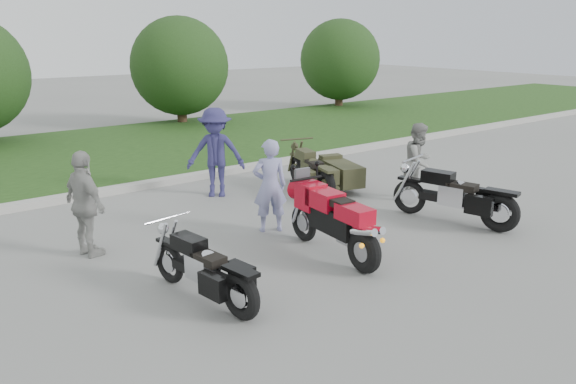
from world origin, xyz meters
TOP-DOWN VIEW (x-y plane):
  - ground at (0.00, 0.00)m, footprint 80.00×80.00m
  - curb at (0.00, 6.00)m, footprint 60.00×0.30m
  - grass_strip at (0.00, 10.15)m, footprint 60.00×8.00m
  - tree_mid_right at (4.00, 13.50)m, footprint 3.60×3.60m
  - tree_far_right at (12.00, 13.50)m, footprint 3.60×3.60m
  - sportbike_red at (-0.09, 0.39)m, footprint 0.48×2.23m
  - cruiser_left at (-2.43, 0.24)m, footprint 0.54×2.13m
  - cruiser_right at (2.81, 0.19)m, footprint 0.85×2.39m
  - cruiser_sidecar at (2.37, 3.27)m, footprint 1.49×2.25m
  - person_stripe at (-0.18, 1.97)m, footprint 0.72×0.62m
  - person_grey at (3.41, 1.66)m, footprint 0.90×0.76m
  - person_denim at (0.20, 4.47)m, footprint 1.41×1.31m
  - person_back at (-3.13, 2.78)m, footprint 0.61×1.06m

SIDE VIEW (x-z plane):
  - ground at x=0.00m, z-range 0.00..0.00m
  - grass_strip at x=0.00m, z-range 0.00..0.14m
  - curb at x=0.00m, z-range 0.00..0.15m
  - cruiser_sidecar at x=2.37m, z-range -0.03..0.86m
  - cruiser_left at x=-2.43m, z-range 0.01..0.83m
  - cruiser_right at x=2.81m, z-range 0.01..0.95m
  - sportbike_red at x=-0.09m, z-range 0.09..1.15m
  - person_grey at x=3.41m, z-range 0.00..1.63m
  - person_stripe at x=-0.18m, z-range 0.00..1.66m
  - person_back at x=-3.13m, z-range 0.00..1.70m
  - person_denim at x=0.20m, z-range 0.00..1.91m
  - tree_mid_right at x=4.00m, z-range 0.19..4.19m
  - tree_far_right at x=12.00m, z-range 0.19..4.19m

